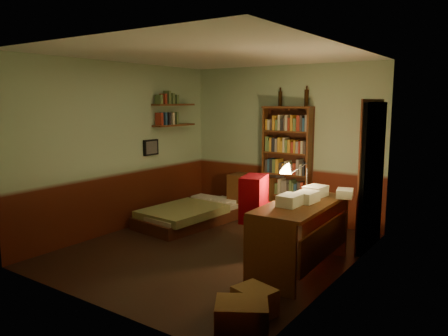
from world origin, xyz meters
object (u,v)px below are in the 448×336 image
Objects in this scene: bookshelf at (286,165)px; cardboard_box_b at (255,301)px; bed at (189,208)px; cardboard_box_a at (242,321)px; dresser at (253,196)px; mini_stereo at (276,173)px; desk at (300,237)px; desk_lamp at (307,173)px; office_chair at (269,214)px.

cardboard_box_b is at bearing -73.56° from bookshelf.
bed is 3.86× the size of cardboard_box_a.
mini_stereo reaches higher than dresser.
mini_stereo is at bearing 114.78° from cardboard_box_b.
bookshelf is at bearing 119.19° from desk.
desk is at bearing -49.08° from dresser.
desk_lamp is at bearing -25.47° from mini_stereo.
cardboard_box_b is at bearing -86.51° from desk.
desk is 2.74× the size of desk_lamp.
mini_stereo is at bearing 113.82° from cardboard_box_a.
bookshelf reaches higher than mini_stereo.
cardboard_box_b is at bearing -62.04° from desk_lamp.
bed is 2.51m from desk.
desk_lamp is (1.59, -1.34, 0.74)m from dresser.
bookshelf reaches higher than cardboard_box_a.
mini_stereo is at bearing 163.82° from bookshelf.
mini_stereo is 1.93m from desk_lamp.
desk is 0.83m from desk_lamp.
bed reaches higher than cardboard_box_a.
desk_lamp is at bearing -3.33° from bed.
desk reaches higher than dresser.
bookshelf is at bearing 5.22° from dresser.
desk is (2.37, -0.82, 0.16)m from bed.
office_chair is 2.99× the size of cardboard_box_b.
cardboard_box_a is (1.37, -3.55, -0.80)m from bookshelf.
cardboard_box_b is (0.24, -1.68, -0.98)m from desk_lamp.
cardboard_box_a is at bearing -74.19° from bookshelf.
mini_stereo is at bearing 52.63° from bed.
mini_stereo reaches higher than cardboard_box_a.
bookshelf reaches higher than desk.
bookshelf reaches higher than dresser.
bed is 2.44m from desk_lamp.
cardboard_box_a is (0.37, -2.12, -0.95)m from desk_lamp.
bookshelf reaches higher than office_chair.
bookshelf is 3.41× the size of desk_lamp.
dresser is 2.46m from desk.
bookshelf is (1.25, 1.04, 0.71)m from bed.
office_chair is 1.70m from cardboard_box_b.
mini_stereo is at bearing 15.38° from dresser.
desk is 4.21× the size of cardboard_box_b.
bookshelf reaches higher than desk_lamp.
mini_stereo is 3.97m from cardboard_box_a.
desk is (1.33, -1.89, -0.39)m from mini_stereo.
desk_lamp reaches higher than bed.
office_chair is at bearing -10.92° from bed.
desk_lamp reaches higher than cardboard_box_b.
cardboard_box_a is (0.82, -1.94, -0.38)m from office_chair.
desk_lamp is (-0.12, 0.43, 0.70)m from desk.
dresser is 0.59m from mini_stereo.
desk is 0.64m from office_chair.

